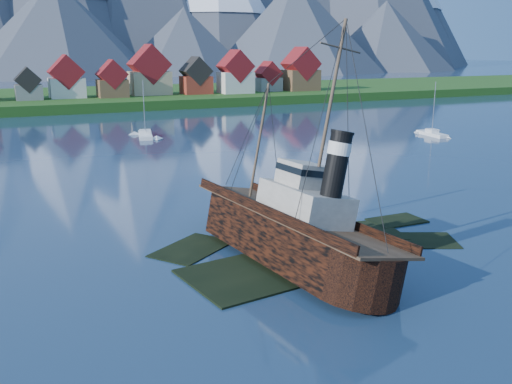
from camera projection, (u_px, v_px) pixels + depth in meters
name	position (u px, v px, depth m)	size (l,w,h in m)	color
ground	(303.00, 255.00, 53.95)	(1400.00, 1400.00, 0.00)	#1C324E
shoal	(308.00, 249.00, 56.65)	(31.71, 21.24, 1.14)	black
shore_bank	(68.00, 103.00, 203.44)	(600.00, 80.00, 3.20)	#214012
seawall	(85.00, 113.00, 170.02)	(600.00, 2.50, 2.00)	#3F3D38
tugboat_wreck	(278.00, 227.00, 52.89)	(6.73, 29.01, 22.99)	black
sailboat_d	(432.00, 134.00, 126.92)	(3.30, 9.27, 12.38)	white
sailboat_e	(145.00, 136.00, 125.17)	(5.01, 11.35, 12.78)	white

